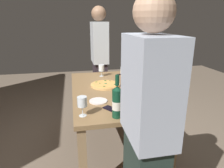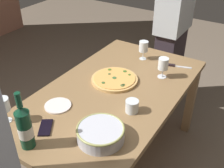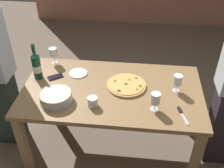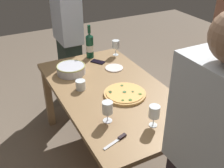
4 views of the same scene
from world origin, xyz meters
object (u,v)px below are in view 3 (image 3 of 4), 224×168
wine_bottle (37,66)px  wine_glass_near_pizza (53,53)px  serving_bowl (56,96)px  wine_glass_by_bottle (155,99)px  pizza (126,85)px  pizza_knife (182,113)px  dining_table (112,97)px  side_plate (78,73)px  cell_phone (55,77)px  wine_glass_far_left (178,80)px  cup_amber (93,102)px

wine_bottle → wine_glass_near_pizza: (0.08, 0.27, -0.02)m
serving_bowl → wine_glass_by_bottle: (0.82, -0.02, 0.06)m
pizza → serving_bowl: size_ratio=1.29×
wine_glass_near_pizza → pizza_knife: bearing=-27.4°
wine_bottle → wine_glass_by_bottle: size_ratio=2.18×
dining_table → side_plate: size_ratio=9.03×
serving_bowl → cell_phone: (-0.10, 0.33, -0.04)m
dining_table → cell_phone: (-0.55, 0.12, 0.10)m
wine_bottle → cell_phone: 0.20m
wine_glass_near_pizza → pizza_knife: wine_glass_near_pizza is taller
side_plate → pizza_knife: 1.04m
dining_table → pizza_knife: pizza_knife is taller
pizza → wine_bottle: wine_bottle is taller
wine_glass_near_pizza → side_plate: wine_glass_near_pizza is taller
wine_bottle → side_plate: (0.36, 0.10, -0.13)m
dining_table → cell_phone: size_ratio=11.11×
serving_bowl → pizza_knife: 1.04m
pizza → wine_glass_far_left: bearing=-2.5°
wine_bottle → wine_glass_near_pizza: size_ratio=2.11×
wine_glass_near_pizza → cell_phone: bearing=-72.8°
wine_bottle → side_plate: size_ratio=2.00×
wine_glass_near_pizza → serving_bowl: bearing=-72.7°
serving_bowl → pizza_knife: size_ratio=1.40×
wine_glass_far_left → cup_amber: wine_glass_far_left is taller
wine_bottle → wine_glass_far_left: wine_bottle is taller
pizza → pizza_knife: pizza is taller
dining_table → wine_glass_by_bottle: (0.37, -0.23, 0.20)m
wine_glass_near_pizza → wine_glass_far_left: 1.24m
pizza → cell_phone: pizza is taller
wine_glass_by_bottle → cup_amber: (-0.50, -0.01, -0.07)m
pizza → cell_phone: bearing=174.5°
pizza → wine_bottle: bearing=176.9°
dining_table → wine_glass_far_left: size_ratio=9.77×
side_plate → wine_glass_far_left: bearing=-10.4°
wine_glass_by_bottle → side_plate: size_ratio=0.92×
serving_bowl → cell_phone: bearing=107.4°
wine_glass_by_bottle → pizza_knife: wine_glass_by_bottle is taller
wine_bottle → pizza_knife: bearing=-15.6°
side_plate → pizza_knife: pizza_knife is taller
wine_glass_near_pizza → side_plate: (0.28, -0.17, -0.11)m
wine_glass_by_bottle → side_plate: wine_glass_by_bottle is taller
serving_bowl → wine_glass_by_bottle: size_ratio=1.70×
side_plate → cell_phone: same height
serving_bowl → cell_phone: serving_bowl is taller
wine_bottle → wine_glass_by_bottle: wine_bottle is taller
serving_bowl → wine_glass_far_left: bearing=13.6°
dining_table → pizza: pizza is taller
cup_amber → pizza_knife: bearing=-1.8°
cell_phone → pizza_knife: bearing=36.9°
wine_glass_far_left → side_plate: (-0.91, 0.17, -0.11)m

